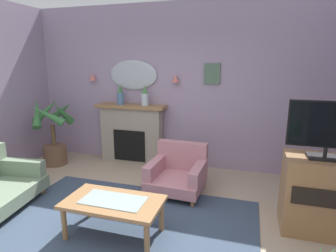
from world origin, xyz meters
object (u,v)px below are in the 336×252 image
object	(u,v)px
framed_picture	(212,74)
armchair_near_fireplace	(178,171)
fireplace	(132,134)
wall_sconce_right	(175,78)
potted_plant_tall_palm	(53,133)
tv_flatscreen	(329,129)
wall_mirror	(133,75)
coffee_table	(114,205)
tv_cabinet	(319,194)
wall_sconce_left	(93,77)
mantel_vase_left	(120,96)
mantel_vase_centre	(145,97)

from	to	relation	value
framed_picture	armchair_near_fireplace	world-z (taller)	framed_picture
fireplace	wall_sconce_right	bearing A→B (deg)	6.16
armchair_near_fireplace	potted_plant_tall_palm	world-z (taller)	potted_plant_tall_palm
armchair_near_fireplace	tv_flatscreen	world-z (taller)	tv_flatscreen
wall_mirror	coffee_table	world-z (taller)	wall_mirror
tv_cabinet	potted_plant_tall_palm	world-z (taller)	potted_plant_tall_palm
wall_sconce_left	wall_sconce_right	distance (m)	1.70
tv_flatscreen	potted_plant_tall_palm	world-z (taller)	tv_flatscreen
wall_sconce_left	framed_picture	bearing A→B (deg)	1.46
potted_plant_tall_palm	wall_sconce_left	bearing A→B (deg)	48.40
coffee_table	armchair_near_fireplace	bearing A→B (deg)	73.21
wall_sconce_left	tv_flatscreen	size ratio (longest dim) A/B	0.17
wall_sconce_left	tv_flatscreen	distance (m)	4.19
fireplace	mantel_vase_left	world-z (taller)	mantel_vase_left
coffee_table	armchair_near_fireplace	size ratio (longest dim) A/B	1.30
tv_flatscreen	potted_plant_tall_palm	xyz separation A→B (m)	(-4.41, 0.95, -0.61)
wall_sconce_left	tv_flatscreen	bearing A→B (deg)	-22.11
wall_sconce_left	armchair_near_fireplace	distance (m)	2.64
fireplace	wall_sconce_left	size ratio (longest dim) A/B	9.71
framed_picture	tv_flatscreen	distance (m)	2.28
mantel_vase_left	potted_plant_tall_palm	world-z (taller)	mantel_vase_left
framed_picture	mantel_vase_left	bearing A→B (deg)	-173.96
tv_cabinet	potted_plant_tall_palm	bearing A→B (deg)	168.11
fireplace	mantel_vase_left	xyz separation A→B (m)	(-0.20, -0.03, 0.76)
coffee_table	mantel_vase_left	bearing A→B (deg)	113.62
mantel_vase_left	wall_mirror	distance (m)	0.46
framed_picture	wall_mirror	bearing A→B (deg)	-179.62
fireplace	wall_mirror	bearing A→B (deg)	90.00
mantel_vase_left	mantel_vase_centre	distance (m)	0.50
potted_plant_tall_palm	framed_picture	bearing A→B (deg)	13.18
coffee_table	tv_cabinet	bearing A→B (deg)	19.67
mantel_vase_left	wall_sconce_right	bearing A→B (deg)	6.52
coffee_table	tv_flatscreen	xyz separation A→B (m)	(2.24, 0.78, 0.86)
fireplace	wall_sconce_right	xyz separation A→B (m)	(0.85, 0.09, 1.09)
mantel_vase_centre	potted_plant_tall_palm	xyz separation A→B (m)	(-1.70, -0.50, -0.69)
mantel_vase_left	armchair_near_fireplace	xyz separation A→B (m)	(1.38, -0.89, -1.02)
mantel_vase_left	potted_plant_tall_palm	size ratio (longest dim) A/B	0.30
fireplace	framed_picture	bearing A→B (deg)	5.77
tv_cabinet	framed_picture	bearing A→B (deg)	133.24
framed_picture	potted_plant_tall_palm	bearing A→B (deg)	-166.82
tv_flatscreen	coffee_table	bearing A→B (deg)	-160.81
wall_mirror	coffee_table	distance (m)	2.85
wall_mirror	tv_flatscreen	bearing A→B (deg)	-28.25
wall_sconce_left	mantel_vase_centre	bearing A→B (deg)	-5.96
wall_sconce_right	tv_flatscreen	xyz separation A→B (m)	(2.16, -1.57, -0.41)
wall_mirror	potted_plant_tall_palm	bearing A→B (deg)	-154.46
fireplace	wall_sconce_left	distance (m)	1.38
wall_sconce_right	potted_plant_tall_palm	distance (m)	2.55
wall_sconce_left	potted_plant_tall_palm	distance (m)	1.32
mantel_vase_left	wall_sconce_left	bearing A→B (deg)	169.54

